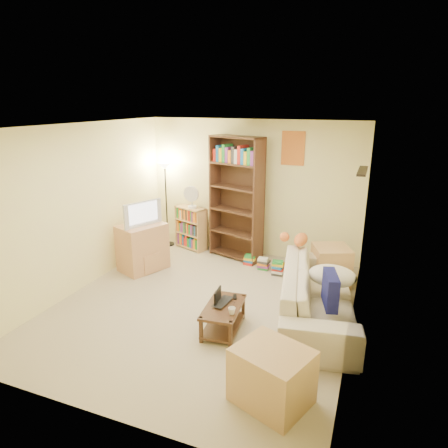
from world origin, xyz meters
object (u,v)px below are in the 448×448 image
Objects in this scene: laptop at (226,303)px; tall_bookshelf at (236,196)px; tabby_cat at (298,239)px; short_bookshelf at (191,228)px; television at (140,213)px; end_cabinet at (272,376)px; mug at (232,311)px; desk_fan at (191,196)px; sofa at (318,293)px; coffee_table at (223,315)px; side_table at (331,265)px; tv_stand at (143,247)px; floor_lamp at (165,180)px.

laptop is 2.59m from tall_bookshelf.
short_bookshelf is (-2.27, 0.92, -0.36)m from tabby_cat.
end_cabinet is at bearing -105.35° from television.
mug is 3.27m from desk_fan.
mug is 1.12m from end_cabinet.
laptop is (-1.03, -0.72, 0.01)m from sofa.
coffee_table is 1.31× the size of side_table.
tabby_cat reaches higher than coffee_table.
tv_stand reaches higher than side_table.
side_table is at bearing -24.13° from laptop.
end_cabinet is at bearing -33.25° from short_bookshelf.
laptop is 0.53× the size of television.
tv_stand is at bearing -80.61° from floor_lamp.
end_cabinet is (3.09, -3.54, -1.05)m from floor_lamp.
sofa is at bearing -25.79° from tall_bookshelf.
side_table is 2.90m from end_cabinet.
side_table is at bearing -12.50° from desk_fan.
tall_bookshelf reaches higher than laptop.
floor_lamp is (-2.22, 2.48, 0.98)m from laptop.
end_cabinet is (2.52, -3.49, -0.79)m from desk_fan.
floor_lamp reaches higher than sofa.
sofa is 1.12m from side_table.
floor_lamp is at bearing -159.21° from short_bookshelf.
sofa is 2.96× the size of short_bookshelf.
floor_lamp is at bearing 51.60° from sofa.
floor_lamp reaches higher than mug.
tall_bookshelf is (-0.69, 2.41, 0.97)m from coffee_table.
tall_bookshelf is 1.52m from floor_lamp.
short_bookshelf is at bearing 157.83° from tabby_cat.
laptop is (0.02, 0.05, 0.15)m from coffee_table.
tabby_cat is at bearing 76.37° from mug.
laptop is 0.87× the size of desk_fan.
tabby_cat is 2.48m from short_bookshelf.
end_cabinet reaches higher than coffee_table.
laptop is at bearing -55.99° from desk_fan.
tall_bookshelf is at bearing -5.23° from desk_fan.
short_bookshelf is at bearing 0.00° from floor_lamp.
laptop is 3.80× the size of mug.
tall_bookshelf is 1.33× the size of floor_lamp.
laptop reaches higher than coffee_table.
short_bookshelf is (-2.72, 1.76, 0.07)m from sofa.
end_cabinet is at bearing -49.64° from mug.
mug is 3.26m from short_bookshelf.
short_bookshelf is at bearing 8.48° from television.
tall_bookshelf reaches higher than short_bookshelf.
television reaches higher than end_cabinet.
laptop is 2.13m from side_table.
television is 1.72m from tall_bookshelf.
coffee_table is at bearing -56.87° from desk_fan.
mug reaches higher than laptop.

